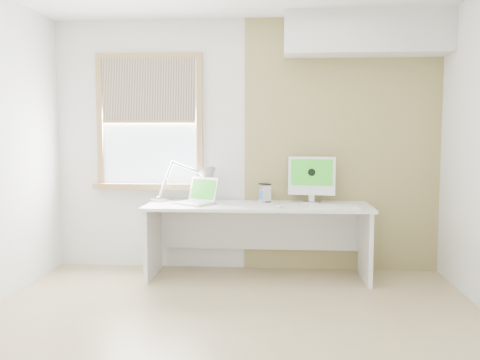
# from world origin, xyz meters

# --- Properties ---
(room) EXTENTS (4.04, 3.54, 2.64)m
(room) POSITION_xyz_m (0.00, 0.00, 1.30)
(room) COLOR tan
(room) RESTS_ON ground
(accent_wall) EXTENTS (2.00, 0.02, 2.60)m
(accent_wall) POSITION_xyz_m (1.00, 1.74, 1.30)
(accent_wall) COLOR #93894F
(accent_wall) RESTS_ON room
(soffit) EXTENTS (1.60, 0.40, 0.42)m
(soffit) POSITION_xyz_m (1.20, 1.57, 2.40)
(soffit) COLOR white
(soffit) RESTS_ON room
(window) EXTENTS (1.20, 0.14, 1.42)m
(window) POSITION_xyz_m (-1.00, 1.71, 1.54)
(window) COLOR #A78250
(window) RESTS_ON room
(desk) EXTENTS (2.20, 0.70, 0.73)m
(desk) POSITION_xyz_m (0.15, 1.44, 0.53)
(desk) COLOR white
(desk) RESTS_ON room
(desk_lamp) EXTENTS (0.76, 0.30, 0.42)m
(desk_lamp) POSITION_xyz_m (-0.46, 1.57, 0.95)
(desk_lamp) COLOR #B0B3B5
(desk_lamp) RESTS_ON desk
(laptop) EXTENTS (0.47, 0.45, 0.26)m
(laptop) POSITION_xyz_m (-0.44, 1.41, 0.79)
(laptop) COLOR #B0B3B5
(laptop) RESTS_ON desk
(phone_dock) EXTENTS (0.07, 0.07, 0.14)m
(phone_dock) POSITION_xyz_m (0.19, 1.53, 0.77)
(phone_dock) COLOR #B0B3B5
(phone_dock) RESTS_ON desk
(external_drive) EXTENTS (0.13, 0.17, 0.19)m
(external_drive) POSITION_xyz_m (0.22, 1.59, 0.82)
(external_drive) COLOR #B0B3B5
(external_drive) RESTS_ON desk
(imac) EXTENTS (0.48, 0.19, 0.46)m
(imac) POSITION_xyz_m (0.69, 1.56, 0.99)
(imac) COLOR #B0B3B5
(imac) RESTS_ON desk
(keyboard) EXTENTS (0.44, 0.19, 0.02)m
(keyboard) POSITION_xyz_m (0.91, 1.24, 0.74)
(keyboard) COLOR white
(keyboard) RESTS_ON desk
(mouse) EXTENTS (0.06, 0.11, 0.03)m
(mouse) POSITION_xyz_m (0.37, 1.18, 0.75)
(mouse) COLOR white
(mouse) RESTS_ON desk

